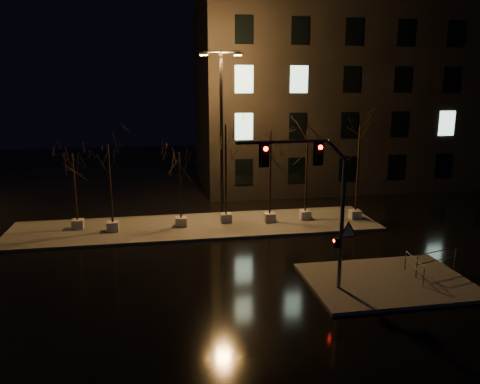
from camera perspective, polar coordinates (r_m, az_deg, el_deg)
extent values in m
plane|color=black|center=(22.84, -3.93, -8.81)|extent=(90.00, 90.00, 0.00)
cube|color=#4D4B45|center=(28.45, -5.26, -4.21)|extent=(22.00, 5.00, 0.15)
cube|color=#4D4B45|center=(21.78, 17.52, -10.34)|extent=(7.00, 5.00, 0.15)
cube|color=black|center=(42.32, 12.63, 11.42)|extent=(25.00, 12.00, 15.00)
cube|color=#ACA9A1|center=(29.23, -19.16, -3.71)|extent=(0.65, 0.65, 0.55)
cylinder|color=black|center=(28.69, -19.49, 0.57)|extent=(0.11, 0.11, 3.92)
cube|color=#ACA9A1|center=(28.17, -15.24, -4.06)|extent=(0.65, 0.65, 0.55)
cylinder|color=black|center=(27.55, -15.55, 0.97)|extent=(0.11, 0.11, 4.50)
cube|color=#ACA9A1|center=(28.29, -7.20, -3.62)|extent=(0.65, 0.65, 0.55)
cylinder|color=black|center=(27.74, -7.34, 0.81)|extent=(0.11, 0.11, 3.92)
cube|color=#ACA9A1|center=(28.90, -1.70, -3.16)|extent=(0.65, 0.65, 0.55)
cylinder|color=black|center=(28.21, -1.74, 2.71)|extent=(0.11, 0.11, 5.46)
cube|color=#ACA9A1|center=(29.04, 3.62, -3.10)|extent=(0.65, 0.65, 0.55)
cylinder|color=black|center=(28.38, 3.70, 2.36)|extent=(0.11, 0.11, 5.07)
cube|color=#ACA9A1|center=(29.80, 7.92, -2.78)|extent=(0.65, 0.65, 0.55)
cylinder|color=black|center=(29.16, 8.09, 2.57)|extent=(0.11, 0.11, 5.10)
cube|color=#ACA9A1|center=(30.50, 13.86, -2.67)|extent=(0.65, 0.65, 0.55)
cylinder|color=black|center=(29.86, 14.17, 2.74)|extent=(0.11, 0.11, 5.30)
cylinder|color=#5C5E64|center=(19.52, 12.30, -4.03)|extent=(0.16, 0.16, 5.43)
cylinder|color=#5C5E64|center=(17.92, 5.23, 6.09)|extent=(3.62, 0.20, 0.13)
cube|color=black|center=(18.46, 9.64, 4.60)|extent=(0.28, 0.20, 0.81)
cube|color=black|center=(17.80, 3.07, 4.46)|extent=(0.28, 0.20, 0.81)
cube|color=black|center=(19.66, 11.66, -6.09)|extent=(0.20, 0.17, 0.41)
cone|color=red|center=(19.67, 13.04, -4.77)|extent=(0.94, 0.05, 0.94)
sphere|color=#FF0C07|center=(18.84, 12.78, 5.47)|extent=(0.16, 0.16, 0.16)
cylinder|color=black|center=(29.24, -2.26, 6.68)|extent=(0.20, 0.20, 10.20)
cylinder|color=black|center=(29.11, -2.36, 16.70)|extent=(2.23, 0.46, 0.10)
cube|color=#FF9832|center=(29.14, -4.44, 16.37)|extent=(0.55, 0.36, 0.20)
cube|color=#FF9832|center=(29.09, -0.26, 16.41)|extent=(0.55, 0.36, 0.20)
cylinder|color=#5C5E64|center=(22.22, 20.73, -8.55)|extent=(0.05, 0.05, 0.97)
cylinder|color=#5C5E64|center=(23.93, 24.72, -7.38)|extent=(0.05, 0.05, 0.97)
cylinder|color=#5C5E64|center=(22.88, 22.92, -6.68)|extent=(2.30, 0.68, 0.04)
cylinder|color=#5C5E64|center=(23.02, 22.83, -7.70)|extent=(2.30, 0.68, 0.04)
cylinder|color=#5C5E64|center=(21.41, 21.48, -9.65)|extent=(0.05, 0.05, 0.83)
cylinder|color=#5C5E64|center=(22.97, 19.54, -7.93)|extent=(0.05, 0.05, 0.83)
cylinder|color=#5C5E64|center=(22.02, 20.57, -7.64)|extent=(0.24, 1.85, 0.04)
cylinder|color=#5C5E64|center=(22.15, 20.49, -8.54)|extent=(0.24, 1.85, 0.04)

